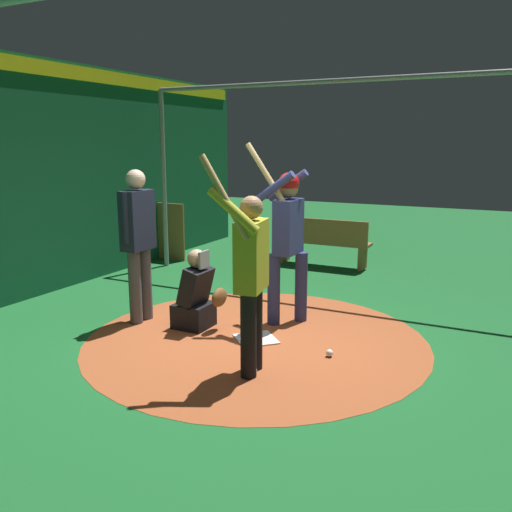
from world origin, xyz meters
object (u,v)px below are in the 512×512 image
at_px(baseball_0, 253,370).
at_px(baseball_1, 329,353).
at_px(catcher, 197,297).
at_px(umpire, 138,237).
at_px(batter, 287,233).
at_px(bench, 321,241).
at_px(bat_rack, 166,233).
at_px(home_plate, 256,339).
at_px(visitor, 250,273).

relative_size(baseball_0, baseball_1, 1.00).
height_order(catcher, umpire, umpire).
xyz_separation_m(batter, bench, (-0.67, 3.06, -0.66)).
xyz_separation_m(bat_rack, bench, (2.79, 0.73, -0.05)).
xyz_separation_m(batter, umpire, (-1.61, -0.74, -0.06)).
height_order(bench, baseball_0, bench).
xyz_separation_m(umpire, baseball_0, (1.93, -0.79, -1.00)).
relative_size(home_plate, baseball_0, 5.68).
distance_m(home_plate, bench, 3.84).
bearing_deg(catcher, bench, 86.92).
xyz_separation_m(batter, visitor, (0.28, -1.49, -0.13)).
bearing_deg(baseball_1, visitor, -128.02).
relative_size(batter, bat_rack, 2.04).
bearing_deg(baseball_0, baseball_1, 55.55).
bearing_deg(baseball_0, bench, 102.20).
relative_size(batter, catcher, 2.27).
distance_m(home_plate, batter, 1.30).
bearing_deg(catcher, visitor, -36.60).
height_order(batter, bench, batter).
bearing_deg(visitor, baseball_1, 41.84).
distance_m(umpire, bench, 3.96).
relative_size(visitor, baseball_1, 27.68).
bearing_deg(umpire, visitor, -21.76).
relative_size(home_plate, batter, 0.20).
bearing_deg(bat_rack, umpire, -58.99).
height_order(umpire, bat_rack, umpire).
bearing_deg(bench, bat_rack, -165.31).
height_order(visitor, baseball_0, visitor).
distance_m(catcher, baseball_1, 1.73).
bearing_deg(catcher, home_plate, -4.19).
relative_size(bat_rack, bench, 0.62).
distance_m(batter, visitor, 1.53).
distance_m(batter, umpire, 1.77).
height_order(catcher, bat_rack, bat_rack).
distance_m(batter, bench, 3.20).
height_order(visitor, bat_rack, visitor).
bearing_deg(bat_rack, visitor, -45.69).
distance_m(home_plate, baseball_0, 0.91).
distance_m(home_plate, bat_rack, 4.58).
relative_size(bat_rack, baseball_0, 14.20).
xyz_separation_m(home_plate, catcher, (-0.81, 0.06, 0.36)).
bearing_deg(home_plate, baseball_1, -6.26).
distance_m(catcher, bat_rack, 3.94).
height_order(umpire, baseball_1, umpire).
xyz_separation_m(bat_rack, baseball_0, (3.78, -3.86, -0.45)).
relative_size(catcher, baseball_0, 12.73).
bearing_deg(batter, baseball_0, -77.93).
bearing_deg(visitor, home_plate, 103.17).
height_order(home_plate, visitor, visitor).
xyz_separation_m(visitor, baseball_0, (0.04, -0.03, -0.93)).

